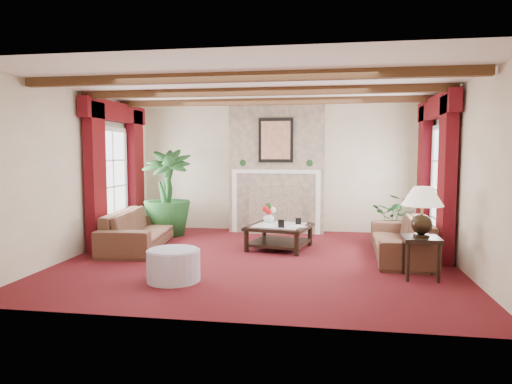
% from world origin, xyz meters
% --- Properties ---
extents(floor, '(6.00, 6.00, 0.00)m').
position_xyz_m(floor, '(0.00, 0.00, 0.00)').
color(floor, '#4F0E13').
rests_on(floor, ground).
extents(ceiling, '(6.00, 6.00, 0.00)m').
position_xyz_m(ceiling, '(0.00, 0.00, 2.70)').
color(ceiling, white).
rests_on(ceiling, floor).
extents(back_wall, '(6.00, 0.02, 2.70)m').
position_xyz_m(back_wall, '(0.00, 2.75, 1.35)').
color(back_wall, beige).
rests_on(back_wall, ground).
extents(left_wall, '(0.02, 5.50, 2.70)m').
position_xyz_m(left_wall, '(-3.00, 0.00, 1.35)').
color(left_wall, beige).
rests_on(left_wall, ground).
extents(right_wall, '(0.02, 5.50, 2.70)m').
position_xyz_m(right_wall, '(3.00, 0.00, 1.35)').
color(right_wall, beige).
rests_on(right_wall, ground).
extents(ceiling_beams, '(6.00, 3.00, 0.12)m').
position_xyz_m(ceiling_beams, '(0.00, 0.00, 2.64)').
color(ceiling_beams, '#3D2513').
rests_on(ceiling_beams, ceiling).
extents(fireplace, '(2.00, 0.52, 2.70)m').
position_xyz_m(fireplace, '(0.00, 2.55, 2.70)').
color(fireplace, tan).
rests_on(fireplace, ground).
extents(french_door_left, '(0.10, 1.10, 2.16)m').
position_xyz_m(french_door_left, '(-2.97, 1.00, 2.13)').
color(french_door_left, white).
rests_on(french_door_left, ground).
extents(french_door_right, '(0.10, 1.10, 2.16)m').
position_xyz_m(french_door_right, '(2.97, 1.00, 2.13)').
color(french_door_right, white).
rests_on(french_door_right, ground).
extents(curtains_left, '(0.20, 2.40, 2.55)m').
position_xyz_m(curtains_left, '(-2.86, 1.00, 2.55)').
color(curtains_left, '#530B0B').
rests_on(curtains_left, ground).
extents(curtains_right, '(0.20, 2.40, 2.55)m').
position_xyz_m(curtains_right, '(2.86, 1.00, 2.55)').
color(curtains_right, '#530B0B').
rests_on(curtains_right, ground).
extents(sofa_left, '(2.41, 1.22, 0.88)m').
position_xyz_m(sofa_left, '(-2.26, 0.59, 0.44)').
color(sofa_left, '#320D15').
rests_on(sofa_left, ground).
extents(sofa_right, '(2.19, 0.78, 0.84)m').
position_xyz_m(sofa_right, '(2.26, 0.49, 0.42)').
color(sofa_right, '#320D15').
rests_on(sofa_right, ground).
extents(potted_palm, '(1.34, 1.96, 0.99)m').
position_xyz_m(potted_palm, '(-2.17, 1.77, 0.49)').
color(potted_palm, black).
rests_on(potted_palm, ground).
extents(small_plant, '(1.42, 1.45, 0.73)m').
position_xyz_m(small_plant, '(2.36, 1.70, 0.36)').
color(small_plant, black).
rests_on(small_plant, ground).
extents(coffee_table, '(1.22, 1.22, 0.42)m').
position_xyz_m(coffee_table, '(0.24, 0.83, 0.21)').
color(coffee_table, black).
rests_on(coffee_table, ground).
extents(side_table, '(0.53, 0.53, 0.57)m').
position_xyz_m(side_table, '(2.33, -0.76, 0.28)').
color(side_table, black).
rests_on(side_table, ground).
extents(ottoman, '(0.71, 0.71, 0.41)m').
position_xyz_m(ottoman, '(-0.93, -1.41, 0.21)').
color(ottoman, '#AEA5BB').
rests_on(ottoman, ground).
extents(table_lamp, '(0.55, 0.55, 0.70)m').
position_xyz_m(table_lamp, '(2.33, -0.76, 0.92)').
color(table_lamp, black).
rests_on(table_lamp, side_table).
extents(flower_vase, '(0.26, 0.27, 0.20)m').
position_xyz_m(flower_vase, '(0.02, 1.09, 0.52)').
color(flower_vase, silver).
rests_on(flower_vase, coffee_table).
extents(book, '(0.21, 0.20, 0.26)m').
position_xyz_m(book, '(0.51, 0.63, 0.55)').
color(book, black).
rests_on(book, coffee_table).
extents(photo_frame_a, '(0.11, 0.05, 0.15)m').
position_xyz_m(photo_frame_a, '(0.30, 0.52, 0.49)').
color(photo_frame_a, black).
rests_on(photo_frame_a, coffee_table).
extents(photo_frame_b, '(0.10, 0.02, 0.13)m').
position_xyz_m(photo_frame_b, '(0.57, 0.89, 0.48)').
color(photo_frame_b, black).
rests_on(photo_frame_b, coffee_table).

